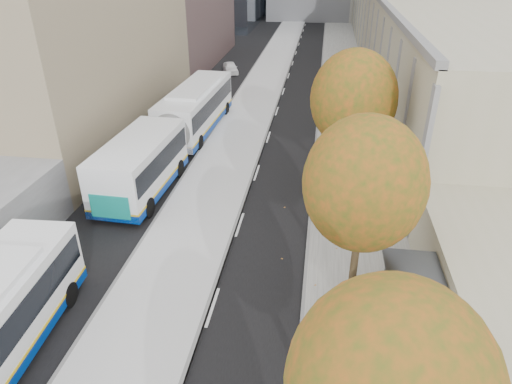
# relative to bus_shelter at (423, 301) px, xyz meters

# --- Properties ---
(bus_platform) EXTENTS (4.25, 150.00, 0.15)m
(bus_platform) POSITION_rel_bus_shelter_xyz_m (-9.56, 24.04, -2.11)
(bus_platform) COLOR silver
(bus_platform) RESTS_ON ground
(sidewalk) EXTENTS (4.75, 150.00, 0.08)m
(sidewalk) POSITION_rel_bus_shelter_xyz_m (-1.56, 24.04, -2.15)
(sidewalk) COLOR slate
(sidewalk) RESTS_ON ground
(building_tan) EXTENTS (18.00, 92.00, 8.00)m
(building_tan) POSITION_rel_bus_shelter_xyz_m (9.81, 53.04, 1.81)
(building_tan) COLOR #A9A286
(building_tan) RESTS_ON ground
(bus_shelter) EXTENTS (1.90, 4.40, 2.53)m
(bus_shelter) POSITION_rel_bus_shelter_xyz_m (0.00, 0.00, 0.00)
(bus_shelter) COLOR #383A3F
(bus_shelter) RESTS_ON sidewalk
(tree_c) EXTENTS (4.20, 4.20, 7.28)m
(tree_c) POSITION_rel_bus_shelter_xyz_m (-2.09, 2.04, 3.06)
(tree_c) COLOR #2C2315
(tree_c) RESTS_ON sidewalk
(tree_d) EXTENTS (4.40, 4.40, 7.60)m
(tree_d) POSITION_rel_bus_shelter_xyz_m (-2.09, 11.04, 3.28)
(tree_d) COLOR #2C2315
(tree_d) RESTS_ON sidewalk
(bus_far) EXTENTS (3.64, 19.37, 3.21)m
(bus_far) POSITION_rel_bus_shelter_xyz_m (-13.03, 15.42, -0.43)
(bus_far) COLOR white
(bus_far) RESTS_ON ground
(distant_car) EXTENTS (2.45, 3.72, 1.18)m
(distant_car) POSITION_rel_bus_shelter_xyz_m (-13.73, 37.33, -1.60)
(distant_car) COLOR white
(distant_car) RESTS_ON ground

